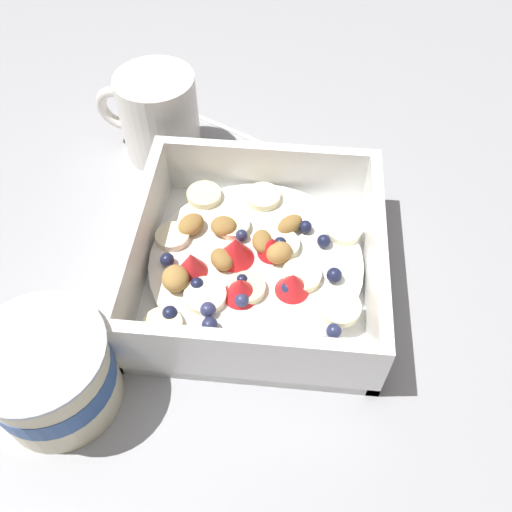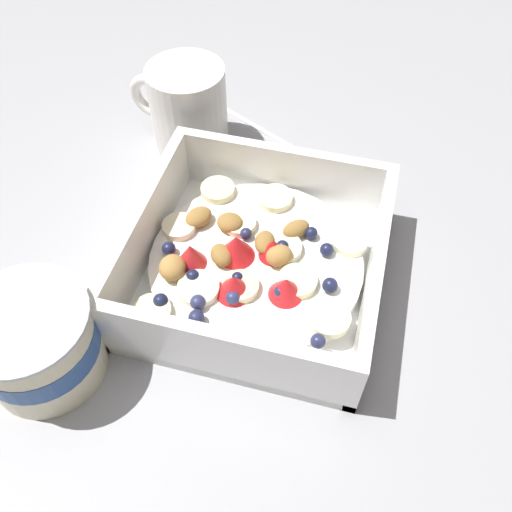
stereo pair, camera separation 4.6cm
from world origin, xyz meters
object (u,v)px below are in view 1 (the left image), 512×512
object	(u,v)px
fruit_bowl	(255,263)
yogurt_cup	(51,374)
spoon	(270,144)
coffee_mug	(158,116)

from	to	relation	value
fruit_bowl	yogurt_cup	size ratio (longest dim) A/B	2.20
fruit_bowl	spoon	xyz separation A→B (m)	(0.18, 0.00, -0.02)
spoon	yogurt_cup	xyz separation A→B (m)	(-0.30, 0.13, 0.03)
fruit_bowl	coffee_mug	xyz separation A→B (m)	(0.16, 0.12, 0.02)
spoon	yogurt_cup	size ratio (longest dim) A/B	1.71
yogurt_cup	fruit_bowl	bearing A→B (deg)	-46.87
fruit_bowl	yogurt_cup	bearing A→B (deg)	133.13
spoon	yogurt_cup	distance (m)	0.33
fruit_bowl	spoon	size ratio (longest dim) A/B	1.28
coffee_mug	spoon	bearing A→B (deg)	-82.70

